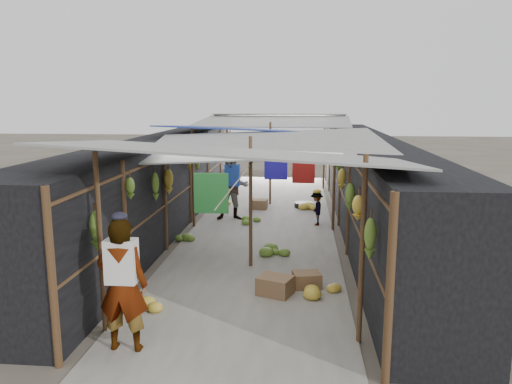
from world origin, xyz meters
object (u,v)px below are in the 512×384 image
(crate_near, at_px, (275,286))
(vendor_elderly, at_px, (123,285))
(vendor_seated, at_px, (317,209))
(shopper_blue, at_px, (233,187))
(black_basin, at_px, (303,205))

(crate_near, bearing_deg, vendor_elderly, -111.12)
(vendor_elderly, bearing_deg, vendor_seated, -111.85)
(crate_near, height_order, vendor_seated, vendor_seated)
(vendor_elderly, bearing_deg, crate_near, -132.92)
(crate_near, relative_size, shopper_blue, 0.30)
(crate_near, distance_m, vendor_elderly, 2.89)
(black_basin, bearing_deg, shopper_blue, -138.50)
(vendor_elderly, height_order, vendor_seated, vendor_elderly)
(black_basin, bearing_deg, vendor_seated, -81.29)
(crate_near, bearing_deg, shopper_blue, 126.75)
(crate_near, xyz_separation_m, black_basin, (0.49, 7.03, -0.08))
(crate_near, bearing_deg, vendor_seated, 101.69)
(black_basin, height_order, vendor_elderly, vendor_elderly)
(vendor_seated, bearing_deg, vendor_elderly, -25.83)
(black_basin, xyz_separation_m, shopper_blue, (-1.96, -1.73, 0.84))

